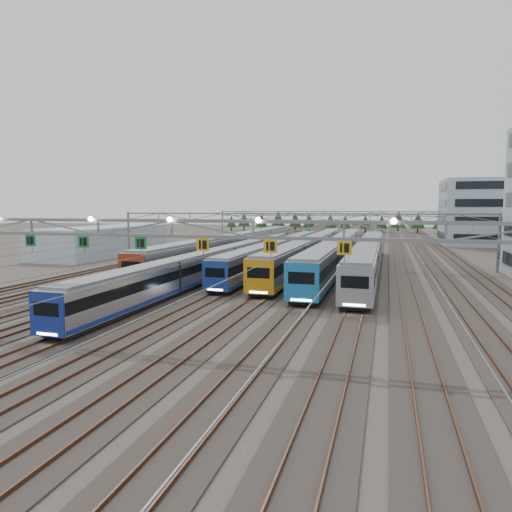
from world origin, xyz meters
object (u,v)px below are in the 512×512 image
(train_d, at_px, (313,249))
(train_a, at_px, (238,245))
(west_shed, at_px, (105,241))
(gantry_near, at_px, (170,232))
(gantry_mid, at_px, (293,223))
(train_e, at_px, (339,251))
(gantry_far, at_px, (330,217))
(train_c, at_px, (280,251))
(depot_bldg_north, at_px, (492,212))
(train_f, at_px, (368,255))
(train_b, at_px, (226,259))

(train_d, bearing_deg, train_a, 168.04)
(train_d, relative_size, west_shed, 2.12)
(gantry_near, distance_m, gantry_mid, 40.12)
(train_e, distance_m, gantry_mid, 7.99)
(gantry_far, height_order, west_shed, gantry_far)
(train_c, xyz_separation_m, depot_bldg_north, (39.31, 49.27, 5.64))
(west_shed, bearing_deg, train_f, -11.41)
(train_b, distance_m, train_f, 19.41)
(gantry_near, bearing_deg, gantry_far, 89.97)
(train_c, height_order, depot_bldg_north, depot_bldg_north)
(train_d, xyz_separation_m, gantry_near, (-2.30, -44.91, 4.90))
(train_c, relative_size, train_d, 0.88)
(train_e, bearing_deg, train_c, 178.11)
(train_a, bearing_deg, train_c, -34.81)
(train_e, bearing_deg, train_b, -138.25)
(train_f, xyz_separation_m, west_shed, (-47.98, 9.68, 0.39))
(train_d, distance_m, gantry_mid, 6.75)
(train_f, xyz_separation_m, gantry_far, (-11.25, 48.69, 4.15))
(train_b, xyz_separation_m, train_e, (13.50, 12.05, 0.33))
(gantry_near, bearing_deg, train_a, 103.20)
(train_b, bearing_deg, train_a, 103.60)
(train_c, bearing_deg, west_shed, 172.40)
(train_b, height_order, train_e, train_e)
(gantry_mid, bearing_deg, train_e, 9.21)
(train_b, relative_size, depot_bldg_north, 3.01)
(gantry_far, height_order, depot_bldg_north, depot_bldg_north)
(train_f, bearing_deg, train_c, 159.38)
(train_d, relative_size, depot_bldg_north, 2.89)
(train_c, relative_size, train_e, 0.91)
(gantry_near, height_order, depot_bldg_north, depot_bldg_north)
(train_d, bearing_deg, gantry_near, -92.93)
(train_b, height_order, gantry_far, gantry_far)
(gantry_mid, distance_m, gantry_far, 45.00)
(train_c, bearing_deg, gantry_far, 87.05)
(train_b, xyz_separation_m, gantry_far, (6.75, 55.95, 4.46))
(train_c, bearing_deg, train_e, -1.89)
(train_a, bearing_deg, train_b, -76.40)
(train_b, bearing_deg, depot_bldg_north, 54.59)
(train_f, height_order, gantry_near, gantry_near)
(train_c, relative_size, gantry_far, 0.99)
(train_b, bearing_deg, train_f, 21.98)
(train_a, distance_m, gantry_mid, 14.21)
(train_a, xyz_separation_m, train_f, (22.50, -11.34, -0.03))
(train_d, height_order, gantry_near, gantry_near)
(train_e, height_order, train_f, train_e)
(train_a, xyz_separation_m, depot_bldg_north, (48.31, 43.01, 5.39))
(train_f, bearing_deg, west_shed, 168.59)
(train_a, xyz_separation_m, gantry_far, (11.25, 37.35, 4.12))
(train_c, bearing_deg, gantry_near, -86.96)
(train_a, xyz_separation_m, gantry_near, (11.20, -47.77, 4.82))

